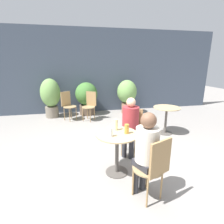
# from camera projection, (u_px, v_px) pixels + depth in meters

# --- Properties ---
(ground_plane) EXTENTS (20.00, 20.00, 0.00)m
(ground_plane) POSITION_uv_depth(u_px,v_px,m) (108.00, 171.00, 3.02)
(ground_plane) COLOR gray
(storefront_wall) EXTENTS (10.00, 0.06, 3.00)m
(storefront_wall) POSITION_uv_depth(u_px,v_px,m) (88.00, 72.00, 6.37)
(storefront_wall) COLOR #3D4756
(storefront_wall) RESTS_ON ground_plane
(cafe_table_near) EXTENTS (0.69, 0.69, 0.71)m
(cafe_table_near) POSITION_uv_depth(u_px,v_px,m) (117.00, 144.00, 2.84)
(cafe_table_near) COLOR #514C47
(cafe_table_near) RESTS_ON ground_plane
(cafe_table_far) EXTENTS (0.68, 0.68, 0.71)m
(cafe_table_far) POSITION_uv_depth(u_px,v_px,m) (166.00, 114.00, 4.52)
(cafe_table_far) COLOR #514C47
(cafe_table_far) RESTS_ON ground_plane
(bistro_chair_0) EXTENTS (0.45, 0.46, 0.92)m
(bistro_chair_0) POSITION_uv_depth(u_px,v_px,m) (154.00, 165.00, 2.22)
(bistro_chair_0) COLOR #997F56
(bistro_chair_0) RESTS_ON ground_plane
(bistro_chair_1) EXTENTS (0.47, 0.47, 0.92)m
(bistro_chair_1) POSITION_uv_depth(u_px,v_px,m) (132.00, 127.00, 3.53)
(bistro_chair_1) COLOR #997F56
(bistro_chair_1) RESTS_ON ground_plane
(bistro_chair_2) EXTENTS (0.47, 0.48, 0.92)m
(bistro_chair_2) POSITION_uv_depth(u_px,v_px,m) (68.00, 103.00, 5.63)
(bistro_chair_2) COLOR #997F56
(bistro_chair_2) RESTS_ON ground_plane
(bistro_chair_3) EXTENTS (0.47, 0.47, 0.92)m
(bistro_chair_3) POSITION_uv_depth(u_px,v_px,m) (90.00, 103.00, 5.61)
(bistro_chair_3) COLOR #997F56
(bistro_chair_3) RESTS_ON ground_plane
(seated_person_0) EXTENTS (0.35, 0.37, 1.21)m
(seated_person_0) POSITION_uv_depth(u_px,v_px,m) (146.00, 148.00, 2.29)
(seated_person_0) COLOR #2D2D33
(seated_person_0) RESTS_ON ground_plane
(seated_person_1) EXTENTS (0.40, 0.41, 1.18)m
(seated_person_1) POSITION_uv_depth(u_px,v_px,m) (130.00, 122.00, 3.36)
(seated_person_1) COLOR #2D2D33
(seated_person_1) RESTS_ON ground_plane
(beer_glass_0) EXTENTS (0.07, 0.07, 0.15)m
(beer_glass_0) POSITION_uv_depth(u_px,v_px,m) (127.00, 129.00, 2.79)
(beer_glass_0) COLOR #B28433
(beer_glass_0) RESTS_ON cafe_table_near
(beer_glass_1) EXTENTS (0.06, 0.06, 0.19)m
(beer_glass_1) POSITION_uv_depth(u_px,v_px,m) (116.00, 125.00, 2.92)
(beer_glass_1) COLOR beige
(beer_glass_1) RESTS_ON cafe_table_near
(beer_glass_2) EXTENTS (0.06, 0.06, 0.14)m
(beer_glass_2) POSITION_uv_depth(u_px,v_px,m) (111.00, 132.00, 2.67)
(beer_glass_2) COLOR silver
(beer_glass_2) RESTS_ON cafe_table_near
(potted_plant_0) EXTENTS (0.65, 0.65, 1.31)m
(potted_plant_0) POSITION_uv_depth(u_px,v_px,m) (51.00, 96.00, 5.86)
(potted_plant_0) COLOR slate
(potted_plant_0) RESTS_ON ground_plane
(potted_plant_1) EXTENTS (0.77, 0.77, 1.15)m
(potted_plant_1) POSITION_uv_depth(u_px,v_px,m) (86.00, 96.00, 6.19)
(potted_plant_1) COLOR brown
(potted_plant_1) RESTS_ON ground_plane
(potted_plant_2) EXTENTS (0.71, 0.71, 1.22)m
(potted_plant_2) POSITION_uv_depth(u_px,v_px,m) (127.00, 94.00, 6.33)
(potted_plant_2) COLOR #93664C
(potted_plant_2) RESTS_ON ground_plane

